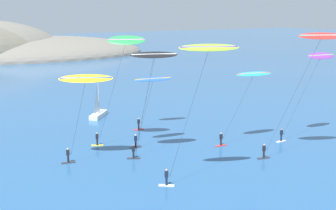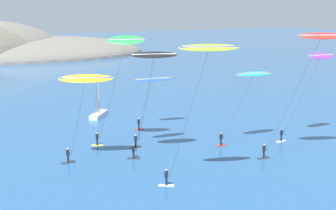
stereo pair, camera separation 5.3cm
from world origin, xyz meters
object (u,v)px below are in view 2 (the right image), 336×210
at_px(kitesurfer_yellow, 85,84).
at_px(kitesurfer_purple, 317,64).
at_px(kitesurfer_green, 124,49).
at_px(kitesurfer_lime, 205,60).
at_px(kitesurfer_red, 317,46).
at_px(kitesurfer_pink, 154,63).
at_px(sailboat_near, 99,113).
at_px(kitesurfer_blue, 151,86).
at_px(kitesurfer_black, 152,62).
at_px(kitesurfer_cyan, 251,80).

relative_size(kitesurfer_yellow, kitesurfer_purple, 0.88).
relative_size(kitesurfer_green, kitesurfer_lime, 1.01).
relative_size(kitesurfer_lime, kitesurfer_red, 0.95).
bearing_deg(kitesurfer_pink, kitesurfer_purple, -42.70).
bearing_deg(kitesurfer_red, sailboat_near, 112.74).
xyz_separation_m(sailboat_near, kitesurfer_pink, (3.77, -10.76, 8.78)).
distance_m(sailboat_near, kitesurfer_lime, 32.29).
bearing_deg(kitesurfer_blue, kitesurfer_lime, -97.83).
bearing_deg(kitesurfer_black, sailboat_near, 83.41).
bearing_deg(kitesurfer_yellow, sailboat_near, 63.30).
xyz_separation_m(kitesurfer_yellow, kitesurfer_lime, (7.16, -11.53, 3.21)).
relative_size(kitesurfer_yellow, kitesurfer_pink, 0.90).
height_order(kitesurfer_yellow, kitesurfer_green, kitesurfer_green).
distance_m(sailboat_near, kitesurfer_purple, 33.24).
relative_size(kitesurfer_black, kitesurfer_lime, 0.90).
bearing_deg(kitesurfer_cyan, kitesurfer_lime, -149.71).
bearing_deg(sailboat_near, kitesurfer_black, -96.59).
bearing_deg(kitesurfer_purple, sailboat_near, 127.67).
xyz_separation_m(kitesurfer_purple, kitesurfer_red, (-6.78, -5.11, 2.90)).
bearing_deg(kitesurfer_red, kitesurfer_lime, 178.92).
height_order(sailboat_near, kitesurfer_green, kitesurfer_green).
xyz_separation_m(kitesurfer_pink, kitesurfer_lime, (-5.96, -19.38, 2.60)).
relative_size(kitesurfer_pink, kitesurfer_cyan, 1.21).
distance_m(kitesurfer_cyan, kitesurfer_lime, 15.52).
bearing_deg(kitesurfer_cyan, kitesurfer_red, -75.70).
distance_m(kitesurfer_pink, kitesurfer_lime, 20.44).
height_order(sailboat_near, kitesurfer_black, kitesurfer_black).
xyz_separation_m(kitesurfer_pink, kitesurfer_black, (-6.20, -10.28, 1.46)).
xyz_separation_m(sailboat_near, kitesurfer_red, (12.75, -30.42, 12.00)).
bearing_deg(kitesurfer_green, kitesurfer_purple, -23.85).
bearing_deg(kitesurfer_yellow, kitesurfer_lime, -58.16).
bearing_deg(kitesurfer_red, kitesurfer_pink, 114.56).
bearing_deg(kitesurfer_lime, kitesurfer_blue, 82.17).
xyz_separation_m(kitesurfer_pink, kitesurfer_purple, (15.77, -14.55, 0.32)).
height_order(kitesurfer_black, kitesurfer_red, kitesurfer_red).
xyz_separation_m(kitesurfer_green, kitesurfer_lime, (0.83, -14.80, 0.06)).
bearing_deg(kitesurfer_purple, kitesurfer_green, 156.15).
distance_m(kitesurfer_yellow, kitesurfer_pink, 15.31).
distance_m(kitesurfer_pink, kitesurfer_purple, 21.46).
bearing_deg(kitesurfer_black, kitesurfer_lime, -88.52).
relative_size(kitesurfer_yellow, kitesurfer_blue, 1.14).
distance_m(kitesurfer_blue, kitesurfer_pink, 7.97).
bearing_deg(kitesurfer_red, kitesurfer_cyan, 104.30).
bearing_deg(kitesurfer_purple, kitesurfer_black, 169.01).
relative_size(kitesurfer_blue, kitesurfer_cyan, 0.95).
height_order(kitesurfer_blue, kitesurfer_red, kitesurfer_red).
bearing_deg(kitesurfer_pink, kitesurfer_green, -146.01).
distance_m(sailboat_near, kitesurfer_red, 35.10).
xyz_separation_m(sailboat_near, kitesurfer_lime, (-2.20, -30.14, 11.37)).
xyz_separation_m(kitesurfer_purple, kitesurfer_green, (-22.56, 9.97, 2.22)).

